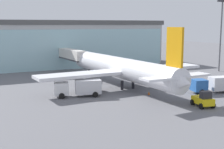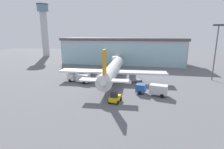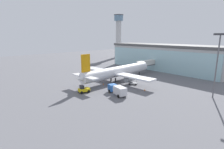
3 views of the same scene
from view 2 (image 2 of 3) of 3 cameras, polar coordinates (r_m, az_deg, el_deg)
The scene contains 12 objects.
ground at distance 47.74m, azimuth -1.41°, elevation -4.24°, with size 240.00×240.00×0.00m, color slate.
terminal_building at distance 86.84m, azimuth 3.46°, elevation 7.75°, with size 59.51×18.32×12.39m.
jet_bridge at distance 75.22m, azimuth 1.56°, elevation 5.37°, with size 2.40×14.47×5.50m.
control_tower at distance 123.12m, azimuth -21.29°, elevation 14.42°, with size 7.17×7.17×32.52m.
apron_light_mast at distance 62.25m, azimuth 30.83°, elevation 7.59°, with size 3.20×0.40×17.05m.
airplane at distance 53.56m, azimuth 0.26°, elevation 1.47°, with size 32.16×36.07×10.92m.
catering_truck at distance 53.21m, azimuth -10.53°, elevation -1.00°, with size 7.62×4.26×2.65m.
fuel_truck at distance 42.65m, azimuth 13.13°, elevation -4.66°, with size 7.62×3.98×2.65m.
baggage_cart at distance 53.98m, azimuth 8.15°, elevation -1.77°, with size 3.22×2.75×1.50m.
pushback_tug at distance 37.44m, azimuth 0.97°, elevation -7.62°, with size 2.73×3.50×2.30m.
safety_cone_nose at distance 47.11m, azimuth -0.15°, elevation -4.13°, with size 0.36×0.36×0.55m, color orange.
safety_cone_wingtip at distance 51.58m, azimuth 15.94°, elevation -3.11°, with size 0.36×0.36×0.55m, color orange.
Camera 2 is at (8.19, -44.84, 14.19)m, focal length 28.00 mm.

